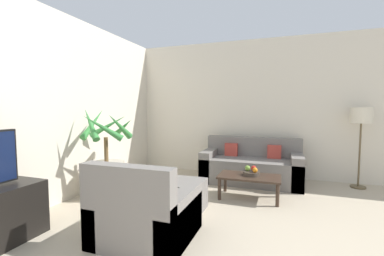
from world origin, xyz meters
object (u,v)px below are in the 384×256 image
fruit_bowl (251,173)px  orange_fruit (255,170)px  potted_palm (107,169)px  apple_green (248,168)px  sofa_loveseat (251,167)px  ottoman (180,195)px  armchair (145,214)px  floor_lamp (361,120)px  apple_red (254,168)px  coffee_table (249,179)px

fruit_bowl → orange_fruit: bearing=-34.6°
potted_palm → apple_green: potted_palm is taller
sofa_loveseat → fruit_bowl: (0.10, -0.85, 0.09)m
sofa_loveseat → ottoman: sofa_loveseat is taller
sofa_loveseat → potted_palm: bearing=-142.3°
fruit_bowl → apple_green: size_ratio=2.99×
orange_fruit → ottoman: 1.19m
apple_green → ottoman: apple_green is taller
potted_palm → armchair: (1.20, -0.94, -0.16)m
fruit_bowl → ottoman: (-0.83, -0.80, -0.17)m
floor_lamp → apple_red: (-1.63, -1.06, -0.71)m
apple_red → coffee_table: bearing=-123.0°
potted_palm → sofa_loveseat: potted_palm is taller
apple_green → coffee_table: bearing=-60.4°
fruit_bowl → orange_fruit: 0.10m
coffee_table → fruit_bowl: size_ratio=3.70×
potted_palm → apple_red: 2.23m
fruit_bowl → apple_green: bearing=154.7°
potted_palm → sofa_loveseat: (1.98, 1.53, -0.15)m
armchair → coffee_table: bearing=61.6°
armchair → sofa_loveseat: bearing=72.4°
orange_fruit → potted_palm: bearing=-163.4°
coffee_table → fruit_bowl: fruit_bowl is taller
potted_palm → coffee_table: potted_palm is taller
orange_fruit → coffee_table: bearing=174.7°
ottoman → sofa_loveseat: bearing=66.0°
potted_palm → apple_red: potted_palm is taller
armchair → orange_fruit: bearing=59.2°
coffee_table → potted_palm: bearing=-162.5°
apple_red → armchair: 1.91m
fruit_bowl → apple_green: (-0.06, 0.03, 0.07)m
floor_lamp → ottoman: size_ratio=2.20×
fruit_bowl → orange_fruit: (0.06, -0.04, 0.07)m
apple_red → potted_palm: bearing=-160.9°
ottoman → potted_palm: bearing=174.6°
potted_palm → ottoman: potted_palm is taller
coffee_table → armchair: size_ratio=0.99×
potted_palm → apple_green: size_ratio=16.79×
armchair → ottoman: bearing=86.6°
sofa_loveseat → floor_lamp: bearing=8.5°
potted_palm → orange_fruit: potted_palm is taller
apple_green → orange_fruit: (0.12, -0.07, -0.00)m
orange_fruit → apple_red: bearing=107.6°
sofa_loveseat → apple_green: sofa_loveseat is taller
sofa_loveseat → floor_lamp: size_ratio=1.28×
armchair → floor_lamp: bearing=47.0°
coffee_table → apple_red: (0.05, 0.08, 0.15)m
apple_red → ottoman: size_ratio=0.13×
apple_red → armchair: size_ratio=0.09×
potted_palm → armchair: bearing=-38.1°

